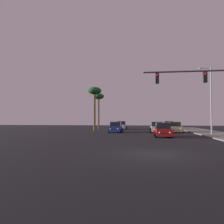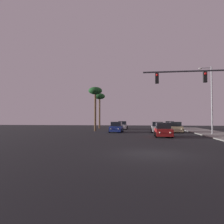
{
  "view_description": "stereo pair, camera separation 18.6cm",
  "coord_description": "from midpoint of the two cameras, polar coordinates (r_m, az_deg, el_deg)",
  "views": [
    {
      "loc": [
        -0.81,
        -13.63,
        2.11
      ],
      "look_at": [
        -3.79,
        9.36,
        2.87
      ],
      "focal_mm": 35.0,
      "sensor_mm": 36.0,
      "label": 1
    },
    {
      "loc": [
        -0.62,
        -13.61,
        2.11
      ],
      "look_at": [
        -3.79,
        9.36,
        2.87
      ],
      "focal_mm": 35.0,
      "sensor_mm": 36.0,
      "label": 2
    }
  ],
  "objects": [
    {
      "name": "car_blue",
      "position": [
        34.99,
        1.3,
        -4.08
      ],
      "size": [
        2.04,
        4.31,
        1.68
      ],
      "rotation": [
        0.0,
        0.0,
        3.14
      ],
      "color": "navy",
      "rests_on": "ground"
    },
    {
      "name": "palm_tree_mid",
      "position": [
        38.75,
        -4.25,
        5.0
      ],
      "size": [
        2.4,
        2.4,
        7.79
      ],
      "color": "brown",
      "rests_on": "ground"
    },
    {
      "name": "car_white",
      "position": [
        35.36,
        11.94,
        -4.01
      ],
      "size": [
        2.04,
        4.31,
        1.68
      ],
      "rotation": [
        0.0,
        0.0,
        3.14
      ],
      "color": "silver",
      "rests_on": "ground"
    },
    {
      "name": "street_lamp",
      "position": [
        31.93,
        24.54,
        3.71
      ],
      "size": [
        1.74,
        0.24,
        9.0
      ],
      "color": "#99999E",
      "rests_on": "sidewalk_right"
    },
    {
      "name": "car_grey",
      "position": [
        45.82,
        14.88,
        -3.49
      ],
      "size": [
        2.04,
        4.33,
        1.68
      ],
      "rotation": [
        0.0,
        0.0,
        3.12
      ],
      "color": "slate",
      "rests_on": "ground"
    },
    {
      "name": "car_tan",
      "position": [
        35.95,
        16.4,
        -3.94
      ],
      "size": [
        2.04,
        4.33,
        1.68
      ],
      "rotation": [
        0.0,
        0.0,
        3.11
      ],
      "color": "tan",
      "rests_on": "ground"
    },
    {
      "name": "ground_plane",
      "position": [
        13.8,
        10.91,
        -10.63
      ],
      "size": [
        120.0,
        120.0,
        0.0
      ],
      "primitive_type": "plane",
      "color": "black"
    },
    {
      "name": "car_silver",
      "position": [
        45.76,
        2.85,
        -3.55
      ],
      "size": [
        2.04,
        4.34,
        1.68
      ],
      "rotation": [
        0.0,
        0.0,
        3.18
      ],
      "color": "#B7B7BC",
      "rests_on": "ground"
    },
    {
      "name": "palm_tree_far",
      "position": [
        48.74,
        -3.16,
        3.66
      ],
      "size": [
        2.4,
        2.4,
        7.86
      ],
      "color": "brown",
      "rests_on": "ground"
    },
    {
      "name": "car_red",
      "position": [
        26.81,
        13.42,
        -4.7
      ],
      "size": [
        2.04,
        4.32,
        1.68
      ],
      "rotation": [
        0.0,
        0.0,
        3.16
      ],
      "color": "maroon",
      "rests_on": "ground"
    },
    {
      "name": "traffic_light_mast",
      "position": [
        20.34,
        24.63,
        5.81
      ],
      "size": [
        8.12,
        0.36,
        6.5
      ],
      "color": "#38383D",
      "rests_on": "sidewalk_right"
    }
  ]
}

